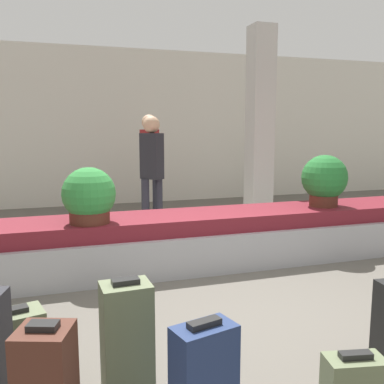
{
  "coord_description": "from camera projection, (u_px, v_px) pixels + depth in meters",
  "views": [
    {
      "loc": [
        -1.47,
        -2.97,
        1.57
      ],
      "look_at": [
        0.0,
        1.62,
        0.86
      ],
      "focal_mm": 40.0,
      "sensor_mm": 36.0,
      "label": 1
    }
  ],
  "objects": [
    {
      "name": "ground_plane",
      "position": [
        253.0,
        324.0,
        3.48
      ],
      "size": [
        18.0,
        18.0,
        0.0
      ],
      "primitive_type": "plane",
      "color": "#59544C"
    },
    {
      "name": "back_wall",
      "position": [
        128.0,
        127.0,
        8.92
      ],
      "size": [
        18.0,
        0.06,
        3.2
      ],
      "color": "beige",
      "rests_on": "ground_plane"
    },
    {
      "name": "carousel",
      "position": [
        192.0,
        240.0,
        4.96
      ],
      "size": [
        7.3,
        0.93,
        0.61
      ],
      "color": "#9E9EA3",
      "rests_on": "ground_plane"
    },
    {
      "name": "pillar",
      "position": [
        260.0,
        127.0,
        7.0
      ],
      "size": [
        0.37,
        0.37,
        3.2
      ],
      "color": "beige",
      "rests_on": "ground_plane"
    },
    {
      "name": "suitcase_1",
      "position": [
        127.0,
        343.0,
        2.44
      ],
      "size": [
        0.29,
        0.23,
        0.74
      ],
      "rotation": [
        0.0,
        0.0,
        0.05
      ],
      "color": "#5B6647",
      "rests_on": "ground_plane"
    },
    {
      "name": "suitcase_2",
      "position": [
        12.0,
        346.0,
        2.67
      ],
      "size": [
        0.43,
        0.33,
        0.47
      ],
      "rotation": [
        0.0,
        0.0,
        0.25
      ],
      "color": "#5B6647",
      "rests_on": "ground_plane"
    },
    {
      "name": "potted_plant_0",
      "position": [
        324.0,
        180.0,
        5.33
      ],
      "size": [
        0.57,
        0.57,
        0.65
      ],
      "color": "#4C2319",
      "rests_on": "carousel"
    },
    {
      "name": "potted_plant_1",
      "position": [
        89.0,
        197.0,
        4.38
      ],
      "size": [
        0.55,
        0.55,
        0.58
      ],
      "color": "#4C2319",
      "rests_on": "carousel"
    },
    {
      "name": "traveler_0",
      "position": [
        152.0,
        164.0,
        6.25
      ],
      "size": [
        0.33,
        0.36,
        1.75
      ],
      "rotation": [
        0.0,
        0.0,
        -0.94
      ],
      "color": "#282833",
      "rests_on": "ground_plane"
    },
    {
      "name": "traveler_1",
      "position": [
        150.0,
        156.0,
        7.38
      ],
      "size": [
        0.34,
        0.25,
        1.81
      ],
      "rotation": [
        0.0,
        0.0,
        -0.12
      ],
      "color": "#282833",
      "rests_on": "ground_plane"
    }
  ]
}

